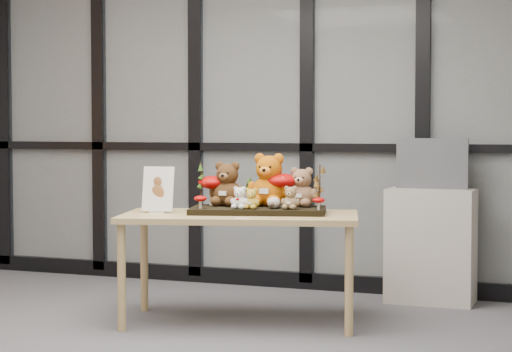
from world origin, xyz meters
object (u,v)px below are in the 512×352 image
at_px(diorama_tray, 258,210).
at_px(mushroom_back_left, 213,189).
at_px(mushroom_back_right, 282,188).
at_px(plush_cream_hedgehog, 274,202).
at_px(mushroom_front_right, 319,203).
at_px(bear_small_yellow, 252,197).
at_px(bear_tan_back, 302,185).
at_px(bear_beige_small, 291,196).
at_px(sign_holder, 158,191).
at_px(cabinet, 431,246).
at_px(monitor, 432,163).
at_px(mushroom_front_left, 200,201).
at_px(bear_white_bow, 240,196).
at_px(display_table, 240,225).
at_px(bear_pooh_yellow, 269,177).
at_px(bear_brown_medium, 227,181).

distance_m(diorama_tray, mushroom_back_left, 0.35).
bearing_deg(mushroom_back_right, plush_cream_hedgehog, -85.55).
bearing_deg(mushroom_front_right, mushroom_back_left, 173.32).
xyz_separation_m(bear_small_yellow, plush_cream_hedgehog, (0.12, 0.06, -0.03)).
relative_size(bear_tan_back, bear_beige_small, 1.73).
relative_size(bear_tan_back, sign_holder, 0.94).
distance_m(cabinet, monitor, 0.56).
xyz_separation_m(bear_small_yellow, mushroom_front_left, (-0.30, -0.08, -0.03)).
xyz_separation_m(mushroom_back_right, mushroom_front_left, (-0.41, -0.33, -0.07)).
xyz_separation_m(bear_white_bow, cabinet, (0.96, 1.12, -0.39)).
distance_m(bear_beige_small, sign_holder, 0.83).
height_order(display_table, monitor, monitor).
bearing_deg(display_table, bear_pooh_yellow, 43.19).
xyz_separation_m(display_table, bear_beige_small, (0.32, 0.02, 0.18)).
xyz_separation_m(mushroom_back_left, mushroom_back_right, (0.43, 0.08, 0.01)).
distance_m(mushroom_back_left, mushroom_back_right, 0.44).
distance_m(bear_brown_medium, bear_white_bow, 0.25).
bearing_deg(sign_holder, cabinet, 33.53).
distance_m(bear_white_bow, plush_cream_hedgehog, 0.21).
xyz_separation_m(bear_tan_back, bear_beige_small, (-0.00, -0.21, -0.06)).
distance_m(display_table, monitor, 1.50).
bearing_deg(mushroom_front_left, bear_white_bow, 15.84).
bearing_deg(cabinet, plush_cream_hedgehog, -126.20).
distance_m(mushroom_back_right, sign_holder, 0.77).
distance_m(bear_pooh_yellow, cabinet, 1.32).
distance_m(bear_brown_medium, mushroom_back_left, 0.12).
relative_size(bear_pooh_yellow, bear_small_yellow, 2.59).
bearing_deg(mushroom_front_right, monitor, 64.80).
bearing_deg(bear_beige_small, bear_small_yellow, -179.96).
height_order(diorama_tray, mushroom_back_right, mushroom_back_right).
relative_size(bear_brown_medium, mushroom_back_left, 1.49).
relative_size(bear_pooh_yellow, bear_brown_medium, 1.19).
relative_size(bear_small_yellow, mushroom_front_left, 1.61).
bearing_deg(monitor, display_table, -131.97).
bearing_deg(bear_white_bow, bear_small_yellow, 0.07).
bearing_deg(diorama_tray, bear_white_bow, -131.53).
relative_size(diorama_tray, bear_white_bow, 5.46).
xyz_separation_m(diorama_tray, mushroom_front_left, (-0.30, -0.20, 0.06)).
distance_m(plush_cream_hedgehog, mushroom_back_left, 0.47).
relative_size(bear_brown_medium, mushroom_front_left, 3.51).
bearing_deg(display_table, bear_white_bow, -84.41).
bearing_deg(sign_holder, diorama_tray, 13.35).
xyz_separation_m(mushroom_front_right, monitor, (0.49, 1.04, 0.20)).
bearing_deg(plush_cream_hedgehog, mushroom_front_right, -10.42).
bearing_deg(mushroom_back_left, monitor, 38.23).
xyz_separation_m(display_table, bear_white_bow, (0.02, -0.06, 0.18)).
bearing_deg(mushroom_front_right, bear_pooh_yellow, 158.06).
height_order(bear_tan_back, bear_small_yellow, bear_tan_back).
height_order(mushroom_back_left, mushroom_front_left, mushroom_back_left).
xyz_separation_m(mushroom_front_left, cabinet, (1.19, 1.19, -0.36)).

